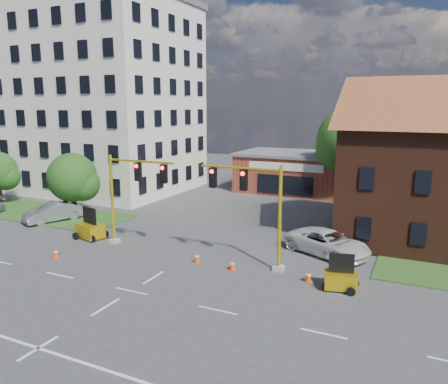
# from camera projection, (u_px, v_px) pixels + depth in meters

# --- Properties ---
(ground) EXTENTS (120.00, 120.00, 0.00)m
(ground) POSITION_uv_depth(u_px,v_px,m) (131.00, 291.00, 22.65)
(ground) COLOR #3F3F41
(ground) RESTS_ON ground
(grass_verge_nw) EXTENTS (22.00, 6.00, 0.08)m
(grass_verge_nw) POSITION_uv_depth(u_px,v_px,m) (21.00, 210.00, 39.92)
(grass_verge_nw) COLOR #2D4F1D
(grass_verge_nw) RESTS_ON ground
(lane_markings) EXTENTS (60.00, 36.00, 0.01)m
(lane_markings) POSITION_uv_depth(u_px,v_px,m) (91.00, 316.00, 20.00)
(lane_markings) COLOR silver
(lane_markings) RESTS_ON ground
(office_block) EXTENTS (18.40, 15.40, 20.60)m
(office_block) POSITION_uv_depth(u_px,v_px,m) (103.00, 97.00, 48.44)
(office_block) COLOR beige
(office_block) RESTS_ON ground
(brick_shop) EXTENTS (12.40, 8.40, 4.30)m
(brick_shop) POSITION_uv_depth(u_px,v_px,m) (296.00, 172.00, 48.78)
(brick_shop) COLOR brown
(brick_shop) RESTS_ON ground
(tree_large) EXTENTS (7.49, 7.14, 9.52)m
(tree_large) POSITION_uv_depth(u_px,v_px,m) (357.00, 144.00, 42.63)
(tree_large) COLOR #341D13
(tree_large) RESTS_ON ground
(tree_nw_front) EXTENTS (4.40, 4.19, 5.51)m
(tree_nw_front) POSITION_uv_depth(u_px,v_px,m) (75.00, 179.00, 37.18)
(tree_nw_front) COLOR #341D13
(tree_nw_front) RESTS_ON ground
(tree_nw_rear) EXTENTS (3.94, 3.75, 5.12)m
(tree_nw_rear) POSITION_uv_depth(u_px,v_px,m) (0.00, 173.00, 41.87)
(tree_nw_rear) COLOR #341D13
(tree_nw_rear) RESTS_ON ground
(signal_mast_west) EXTENTS (5.30, 0.60, 6.20)m
(signal_mast_west) POSITION_uv_depth(u_px,v_px,m) (131.00, 190.00, 29.03)
(signal_mast_west) COLOR #9B9B95
(signal_mast_west) RESTS_ON ground
(signal_mast_east) EXTENTS (5.30, 0.60, 6.20)m
(signal_mast_east) POSITION_uv_depth(u_px,v_px,m) (253.00, 203.00, 25.36)
(signal_mast_east) COLOR #9B9B95
(signal_mast_east) RESTS_ON ground
(trailer_west) EXTENTS (2.21, 1.76, 2.21)m
(trailer_west) POSITION_uv_depth(u_px,v_px,m) (90.00, 229.00, 31.45)
(trailer_west) COLOR gold
(trailer_west) RESTS_ON ground
(trailer_east) EXTENTS (1.86, 1.46, 1.88)m
(trailer_east) POSITION_uv_depth(u_px,v_px,m) (341.00, 279.00, 22.76)
(trailer_east) COLOR gold
(trailer_east) RESTS_ON ground
(cone_a) EXTENTS (0.40, 0.40, 0.70)m
(cone_a) POSITION_uv_depth(u_px,v_px,m) (56.00, 253.00, 27.45)
(cone_a) COLOR #DE470B
(cone_a) RESTS_ON ground
(cone_b) EXTENTS (0.40, 0.40, 0.70)m
(cone_b) POSITION_uv_depth(u_px,v_px,m) (197.00, 257.00, 26.66)
(cone_b) COLOR #DE470B
(cone_b) RESTS_ON ground
(cone_c) EXTENTS (0.40, 0.40, 0.70)m
(cone_c) POSITION_uv_depth(u_px,v_px,m) (232.00, 265.00, 25.47)
(cone_c) COLOR #DE470B
(cone_c) RESTS_ON ground
(cone_d) EXTENTS (0.40, 0.40, 0.70)m
(cone_d) POSITION_uv_depth(u_px,v_px,m) (308.00, 276.00, 23.74)
(cone_d) COLOR #DE470B
(cone_d) RESTS_ON ground
(pickup_white) EXTENTS (6.26, 4.77, 1.58)m
(pickup_white) POSITION_uv_depth(u_px,v_px,m) (327.00, 243.00, 28.05)
(pickup_white) COLOR silver
(pickup_white) RESTS_ON ground
(sedan_silver_front) EXTENTS (3.25, 4.94, 1.54)m
(sedan_silver_front) POSITION_uv_depth(u_px,v_px,m) (53.00, 212.00, 36.07)
(sedan_silver_front) COLOR #93949A
(sedan_silver_front) RESTS_ON ground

